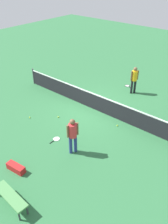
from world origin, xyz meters
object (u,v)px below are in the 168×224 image
Objects in this scene: player_near_side at (73,133)px; player_far_side at (134,78)px; tennis_ball_near_player at (30,117)px; tennis_ball_midcourt at (117,126)px; equipment_bag at (15,167)px; tennis_racket_far_player at (128,86)px; tennis_racket_near_player at (56,139)px; tennis_ball_by_net at (58,117)px; courtside_bench at (11,196)px.

player_far_side is at bearing 97.26° from player_near_side.
tennis_ball_midcourt is (3.93, 2.36, 0.00)m from tennis_ball_near_player.
tennis_racket_far_player is at bearing 93.21° from equipment_bag.
player_far_side is 2.05× the size of equipment_bag.
tennis_racket_near_player is 8.84× the size of tennis_ball_midcourt.
tennis_ball_midcourt is at bearing 59.56° from tennis_racket_near_player.
tennis_racket_far_player is 9.31m from equipment_bag.
tennis_ball_by_net is 3.95m from equipment_bag.
player_far_side reaches higher than tennis_racket_far_player.
player_near_side reaches higher than tennis_racket_near_player.
tennis_racket_far_player is (-0.37, 6.94, 0.00)m from tennis_racket_near_player.
tennis_ball_by_net is at bearing 41.72° from tennis_ball_near_player.
player_near_side is at bearing -82.74° from player_far_side.
player_near_side is at bearing -77.57° from tennis_racket_far_player.
tennis_ball_midcourt is (2.81, 1.36, 0.00)m from tennis_ball_by_net.
tennis_racket_far_player is 4.66m from tennis_ball_midcourt.
courtside_bench reaches higher than tennis_racket_far_player.
tennis_racket_near_player is 0.97× the size of tennis_racket_far_player.
tennis_ball_midcourt is (1.96, -4.23, 0.02)m from tennis_racket_far_player.
player_near_side and player_far_side have the same top height.
tennis_ball_by_net and tennis_ball_midcourt have the same top height.
tennis_ball_midcourt reaches higher than tennis_racket_near_player.
courtside_bench is at bearing -80.43° from tennis_racket_far_player.
tennis_ball_near_player is 5.27m from courtside_bench.
tennis_ball_by_net is 3.12m from tennis_ball_midcourt.
tennis_ball_by_net is at bearing 148.58° from player_near_side.
equipment_bag reaches higher than tennis_racket_near_player.
player_near_side is 3.33m from courtside_bench.
tennis_ball_near_player reaches higher than tennis_racket_far_player.
tennis_ball_by_net is 1.00× the size of tennis_ball_midcourt.
tennis_ball_midcourt is 6.11m from courtside_bench.
player_near_side is 3.68m from tennis_ball_near_player.
tennis_ball_by_net is (-1.58, -4.97, -0.98)m from player_far_side.
player_far_side is 25.76× the size of tennis_ball_near_player.
tennis_racket_far_player is 5.65m from tennis_ball_by_net.
tennis_racket_near_player is at bearing -8.67° from tennis_ball_near_player.
player_near_side is at bearing 93.25° from courtside_bench.
tennis_ball_midcourt is at bearing 87.89° from courtside_bench.
tennis_racket_near_player is at bearing -48.10° from tennis_ball_by_net.
tennis_ball_by_net is (-0.84, -5.59, 0.02)m from tennis_racket_far_player.
tennis_ball_near_player is (-2.33, 0.36, 0.02)m from tennis_racket_near_player.
tennis_racket_near_player is at bearing 174.63° from player_near_side.
tennis_ball_near_player reaches higher than tennis_racket_near_player.
tennis_ball_by_net is 0.08× the size of equipment_bag.
courtside_bench is at bearing -40.09° from equipment_bag.
equipment_bag is (-0.21, -8.68, -0.87)m from player_far_side.
tennis_ball_near_player is at bearing -114.33° from player_far_side.
courtside_bench is at bearing -92.11° from tennis_ball_midcourt.
tennis_ball_midcourt is at bearing 74.09° from equipment_bag.
tennis_racket_near_player is 6.95m from tennis_racket_far_player.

